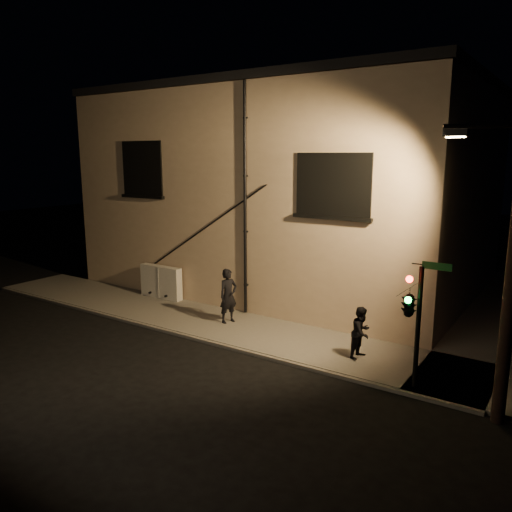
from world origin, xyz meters
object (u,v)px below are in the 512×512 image
Objects in this scene: utility_cabinet at (161,282)px; streetlamp_pole at (509,259)px; pedestrian_a at (228,296)px; traffic_signal at (410,303)px; pedestrian_b at (361,332)px.

utility_cabinet is 0.29× the size of streetlamp_pole.
traffic_signal is (6.76, -1.52, 1.23)m from pedestrian_a.
utility_cabinet is 11.35m from traffic_signal.
pedestrian_b is 0.47× the size of traffic_signal.
pedestrian_a is 5.12m from pedestrian_b.
pedestrian_a is at bearing 168.36° from streetlamp_pole.
traffic_signal is at bearing 171.77° from streetlamp_pole.
utility_cabinet is 1.06× the size of pedestrian_a.
traffic_signal reaches higher than pedestrian_a.
pedestrian_a is 1.26× the size of pedestrian_b.
streetlamp_pole is at bearing -8.23° from traffic_signal.
pedestrian_a is 7.04m from traffic_signal.
utility_cabinet is at bearing 96.48° from pedestrian_a.
streetlamp_pole is at bearing -102.19° from pedestrian_b.
pedestrian_a is at bearing 94.26° from pedestrian_b.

